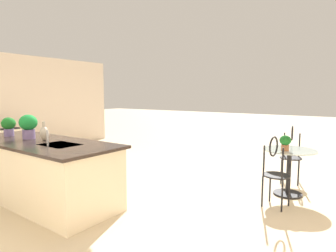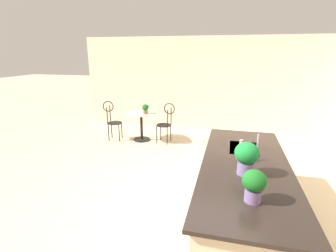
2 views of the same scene
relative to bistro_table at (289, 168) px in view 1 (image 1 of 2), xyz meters
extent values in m
plane|color=beige|center=(2.71, 1.61, -0.45)|extent=(40.00, 40.00, 0.00)
cube|color=beige|center=(3.01, 2.46, -0.01)|extent=(2.70, 0.96, 0.88)
cube|color=#2D231E|center=(3.01, 2.46, 0.45)|extent=(2.80, 1.06, 0.04)
cube|color=#B2B5BA|center=(2.46, 2.46, 0.46)|extent=(0.56, 0.40, 0.03)
cylinder|color=black|center=(0.00, 0.00, -0.43)|extent=(0.44, 0.44, 0.03)
cylinder|color=black|center=(0.00, 0.00, -0.07)|extent=(0.07, 0.07, 0.69)
cylinder|color=#B2C6C1|center=(0.00, 0.00, 0.29)|extent=(0.80, 0.80, 0.01)
cylinder|color=black|center=(-0.03, -0.58, -0.22)|extent=(0.03, 0.03, 0.45)
cylinder|color=black|center=(0.24, -0.53, -0.22)|extent=(0.03, 0.03, 0.45)
cylinder|color=black|center=(0.02, -0.86, -0.22)|extent=(0.03, 0.03, 0.45)
cylinder|color=black|center=(0.29, -0.81, -0.22)|extent=(0.03, 0.03, 0.45)
cylinder|color=black|center=(0.13, -0.70, 0.01)|extent=(0.44, 0.44, 0.02)
cylinder|color=black|center=(0.03, -0.87, 0.23)|extent=(0.03, 0.03, 0.45)
cylinder|color=black|center=(0.28, -0.82, 0.23)|extent=(0.03, 0.03, 0.45)
torus|color=black|center=(0.16, -0.84, 0.45)|extent=(0.07, 0.28, 0.28)
cylinder|color=black|center=(0.15, 0.46, -0.22)|extent=(0.03, 0.03, 0.45)
cylinder|color=black|center=(-0.13, 0.49, -0.22)|extent=(0.03, 0.03, 0.45)
cylinder|color=black|center=(0.18, 0.74, -0.22)|extent=(0.03, 0.03, 0.45)
cylinder|color=black|center=(-0.10, 0.77, -0.22)|extent=(0.03, 0.03, 0.45)
cylinder|color=black|center=(0.03, 0.61, 0.01)|extent=(0.41, 0.41, 0.02)
cylinder|color=black|center=(0.17, 0.75, 0.23)|extent=(0.03, 0.03, 0.45)
cylinder|color=black|center=(-0.09, 0.78, 0.23)|extent=(0.03, 0.03, 0.45)
torus|color=black|center=(0.04, 0.76, 0.45)|extent=(0.05, 0.28, 0.28)
cylinder|color=#B2B5BA|center=(2.46, 2.64, 0.58)|extent=(0.02, 0.02, 0.22)
cube|color=beige|center=(6.36, 0.82, -0.09)|extent=(0.54, 0.04, 0.71)
cube|color=beige|center=(6.36, 1.40, 0.28)|extent=(0.60, 1.20, 0.03)
cube|color=black|center=(6.38, 1.30, 0.31)|extent=(0.16, 0.44, 0.02)
cube|color=#333335|center=(6.38, 1.30, 0.32)|extent=(0.13, 0.40, 0.01)
cylinder|color=#9E603D|center=(0.04, 0.13, 0.34)|extent=(0.12, 0.12, 0.09)
ellipsoid|color=#196522|center=(0.04, 0.13, 0.46)|extent=(0.17, 0.17, 0.15)
cylinder|color=#7A669E|center=(3.86, 2.48, 0.53)|extent=(0.15, 0.15, 0.12)
ellipsoid|color=#1A6821|center=(3.86, 2.48, 0.68)|extent=(0.22, 0.22, 0.20)
cylinder|color=#7A669E|center=(3.31, 2.44, 0.55)|extent=(0.18, 0.18, 0.15)
ellipsoid|color=#198033|center=(3.31, 2.44, 0.73)|extent=(0.27, 0.27, 0.24)
ellipsoid|color=#BCB29E|center=(2.96, 2.39, 0.58)|extent=(0.13, 0.13, 0.21)
cylinder|color=#BCB29E|center=(2.96, 2.39, 0.72)|extent=(0.04, 0.04, 0.08)
camera|label=1|loc=(-1.05, 4.74, 1.17)|focal=30.52mm
camera|label=2|loc=(6.05, 2.23, 1.80)|focal=27.19mm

